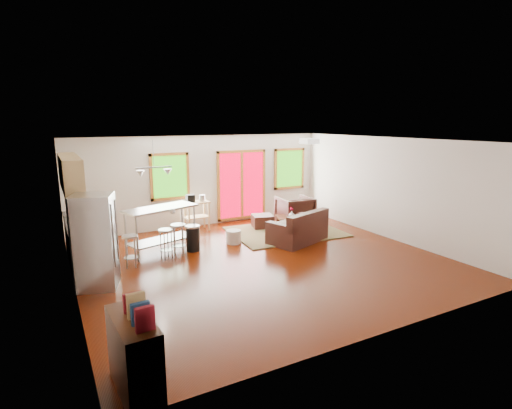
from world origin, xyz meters
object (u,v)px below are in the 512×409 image
island (161,221)px  refrigerator (96,242)px  armchair (295,210)px  ottoman (262,221)px  rug (285,232)px  coffee_table (295,218)px  loveseat (299,230)px  kitchen_cart (196,206)px

island → refrigerator: bearing=-137.1°
armchair → ottoman: armchair is taller
rug → island: bearing=-179.5°
refrigerator → armchair: bearing=37.0°
rug → coffee_table: coffee_table is taller
coffee_table → loveseat: bearing=-118.0°
rug → refrigerator: (-5.00, -1.49, 0.85)m
ottoman → refrigerator: size_ratio=0.32×
ottoman → island: island is taller
loveseat → kitchen_cart: kitchen_cart is taller
ottoman → refrigerator: (-4.67, -2.19, 0.68)m
island → kitchen_cart: (1.33, 1.35, -0.02)m
coffee_table → refrigerator: size_ratio=0.66×
ottoman → kitchen_cart: 1.94m
ottoman → island: size_ratio=0.31×
kitchen_cart → refrigerator: bearing=-135.9°
rug → loveseat: (-0.18, -0.92, 0.30)m
coffee_table → armchair: 0.55m
coffee_table → kitchen_cart: kitchen_cart is taller
coffee_table → ottoman: coffee_table is taller
island → kitchen_cart: 1.90m
coffee_table → armchair: (0.30, 0.45, 0.13)m
island → rug: bearing=0.5°
ottoman → island: bearing=-166.7°
loveseat → kitchen_cart: size_ratio=1.65×
ottoman → kitchen_cart: (-1.76, 0.62, 0.52)m
coffee_table → island: bearing=-178.7°
refrigerator → island: (1.57, 1.46, -0.14)m
armchair → island: 4.10m
island → kitchen_cart: island is taller
armchair → ottoman: bearing=-6.3°
loveseat → armchair: 1.65m
rug → kitchen_cart: 2.57m
ottoman → kitchen_cart: kitchen_cart is taller
coffee_table → refrigerator: 5.58m
rug → armchair: (0.63, 0.50, 0.46)m
armchair → refrigerator: refrigerator is taller
coffee_table → island: (-3.76, -0.09, 0.38)m
ottoman → kitchen_cart: bearing=160.6°
loveseat → island: 3.39m
refrigerator → coffee_table: bearing=33.7°
kitchen_cart → ottoman: bearing=-19.4°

